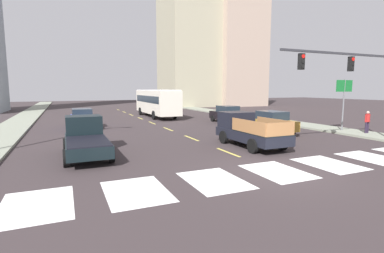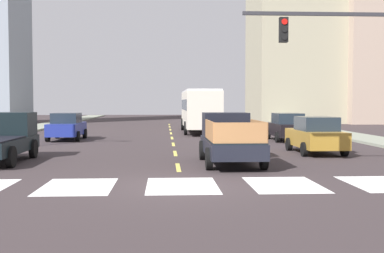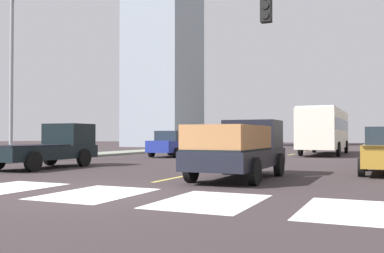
# 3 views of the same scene
# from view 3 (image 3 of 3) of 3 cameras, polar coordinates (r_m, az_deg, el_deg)

# --- Properties ---
(ground_plane) EXTENTS (160.00, 160.00, 0.00)m
(ground_plane) POSITION_cam_3_polar(r_m,az_deg,el_deg) (10.95, -12.43, -8.58)
(ground_plane) COLOR #362D2F
(sidewalk_left) EXTENTS (2.82, 110.00, 0.15)m
(sidewalk_left) POSITION_cam_3_polar(r_m,az_deg,el_deg) (32.68, -11.08, -3.51)
(sidewalk_left) COLOR gray
(sidewalk_left) RESTS_ON ground
(crosswalk_stripe_2) EXTENTS (2.03, 2.91, 0.01)m
(crosswalk_stripe_2) POSITION_cam_3_polar(r_m,az_deg,el_deg) (12.92, -23.19, -7.35)
(crosswalk_stripe_2) COLOR white
(crosswalk_stripe_2) RESTS_ON ground
(crosswalk_stripe_3) EXTENTS (2.03, 2.91, 0.01)m
(crosswalk_stripe_3) POSITION_cam_3_polar(r_m,az_deg,el_deg) (10.95, -12.43, -8.56)
(crosswalk_stripe_3) COLOR white
(crosswalk_stripe_3) RESTS_ON ground
(crosswalk_stripe_4) EXTENTS (2.03, 2.91, 0.01)m
(crosswalk_stripe_4) POSITION_cam_3_polar(r_m,az_deg,el_deg) (9.51, 2.36, -9.71)
(crosswalk_stripe_4) COLOR white
(crosswalk_stripe_4) RESTS_ON ground
(crosswalk_stripe_5) EXTENTS (2.03, 2.91, 0.01)m
(crosswalk_stripe_5) POSITION_cam_3_polar(r_m,az_deg,el_deg) (8.87, 20.81, -10.25)
(crosswalk_stripe_5) COLOR white
(crosswalk_stripe_5) RESTS_ON ground
(lane_dash_0) EXTENTS (0.16, 2.40, 0.01)m
(lane_dash_0) POSITION_cam_3_polar(r_m,az_deg,el_deg) (14.35, -2.84, -6.83)
(lane_dash_0) COLOR #D3C351
(lane_dash_0) RESTS_ON ground
(lane_dash_1) EXTENTS (0.16, 2.40, 0.01)m
(lane_dash_1) POSITION_cam_3_polar(r_m,az_deg,el_deg) (18.93, 4.03, -5.45)
(lane_dash_1) COLOR #D3C351
(lane_dash_1) RESTS_ON ground
(lane_dash_2) EXTENTS (0.16, 2.40, 0.01)m
(lane_dash_2) POSITION_cam_3_polar(r_m,az_deg,el_deg) (23.68, 8.17, -4.59)
(lane_dash_2) COLOR #D3C351
(lane_dash_2) RESTS_ON ground
(lane_dash_3) EXTENTS (0.16, 2.40, 0.01)m
(lane_dash_3) POSITION_cam_3_polar(r_m,az_deg,el_deg) (28.51, 10.91, -4.00)
(lane_dash_3) COLOR #D3C351
(lane_dash_3) RESTS_ON ground
(lane_dash_4) EXTENTS (0.16, 2.40, 0.01)m
(lane_dash_4) POSITION_cam_3_polar(r_m,az_deg,el_deg) (33.40, 12.85, -3.57)
(lane_dash_4) COLOR #D3C351
(lane_dash_4) RESTS_ON ground
(lane_dash_5) EXTENTS (0.16, 2.40, 0.01)m
(lane_dash_5) POSITION_cam_3_polar(r_m,az_deg,el_deg) (38.31, 14.30, -3.26)
(lane_dash_5) COLOR #D3C351
(lane_dash_5) RESTS_ON ground
(lane_dash_6) EXTENTS (0.16, 2.40, 0.01)m
(lane_dash_6) POSITION_cam_3_polar(r_m,az_deg,el_deg) (43.25, 15.41, -3.01)
(lane_dash_6) COLOR #D3C351
(lane_dash_6) RESTS_ON ground
(lane_dash_7) EXTENTS (0.16, 2.40, 0.01)m
(lane_dash_7) POSITION_cam_3_polar(r_m,az_deg,el_deg) (48.20, 16.29, -2.81)
(lane_dash_7) COLOR #D3C351
(lane_dash_7) RESTS_ON ground
(pickup_stakebed) EXTENTS (2.18, 5.20, 1.96)m
(pickup_stakebed) POSITION_cam_3_polar(r_m,az_deg,el_deg) (14.68, 6.59, -3.04)
(pickup_stakebed) COLOR black
(pickup_stakebed) RESTS_ON ground
(pickup_dark) EXTENTS (2.18, 5.20, 1.96)m
(pickup_dark) POSITION_cam_3_polar(r_m,az_deg,el_deg) (20.27, -17.95, -2.52)
(pickup_dark) COLOR black
(pickup_dark) RESTS_ON ground
(city_bus) EXTENTS (2.72, 10.80, 3.32)m
(city_bus) POSITION_cam_3_polar(r_m,az_deg,el_deg) (33.89, 16.93, -0.22)
(city_bus) COLOR beige
(city_bus) RESTS_ON ground
(sedan_near_right) EXTENTS (2.02, 4.40, 1.72)m
(sedan_near_right) POSITION_cam_3_polar(r_m,az_deg,el_deg) (29.41, -2.52, -2.26)
(sedan_near_right) COLOR navy
(sedan_near_right) RESTS_ON ground
(streetlight_left) EXTENTS (2.20, 0.28, 9.00)m
(streetlight_left) POSITION_cam_3_polar(r_m,az_deg,el_deg) (25.53, -22.25, 6.91)
(streetlight_left) COLOR gray
(streetlight_left) RESTS_ON ground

